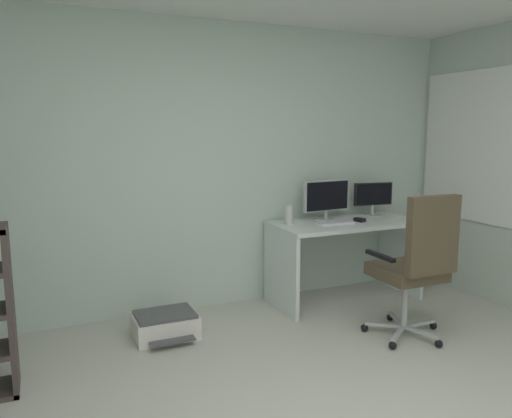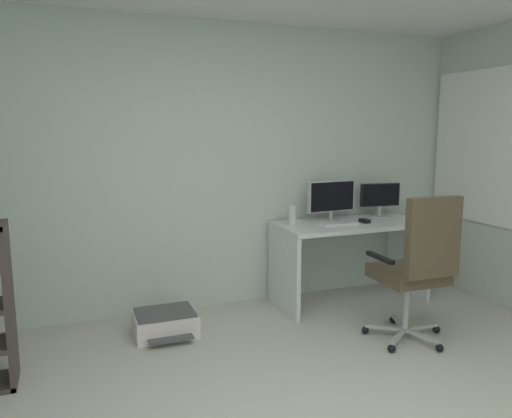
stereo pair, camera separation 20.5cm
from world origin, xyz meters
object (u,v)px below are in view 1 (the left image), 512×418
(keyboard, at_px, (335,223))
(computer_mouse, at_px, (360,220))
(printer, at_px, (165,325))
(desk, at_px, (345,243))
(monitor_secondary, at_px, (373,196))
(desktop_speaker, at_px, (289,215))
(office_chair, at_px, (416,261))
(monitor_main, at_px, (326,197))

(keyboard, height_order, computer_mouse, computer_mouse)
(keyboard, height_order, printer, keyboard)
(desk, height_order, monitor_secondary, monitor_secondary)
(desktop_speaker, distance_m, office_chair, 1.23)
(desktop_speaker, height_order, office_chair, office_chair)
(desk, relative_size, keyboard, 4.05)
(monitor_main, distance_m, desktop_speaker, 0.45)
(desk, height_order, office_chair, office_chair)
(keyboard, distance_m, office_chair, 0.95)
(monitor_main, height_order, office_chair, office_chair)
(desktop_speaker, bearing_deg, desk, -11.41)
(monitor_main, bearing_deg, keyboard, -101.04)
(desk, bearing_deg, monitor_secondary, 20.32)
(monitor_main, relative_size, keyboard, 1.47)
(office_chair, bearing_deg, keyboard, 97.24)
(office_chair, bearing_deg, desk, 87.70)
(monitor_main, relative_size, printer, 1.04)
(desk, height_order, desktop_speaker, desktop_speaker)
(monitor_secondary, bearing_deg, office_chair, -111.86)
(monitor_secondary, height_order, office_chair, office_chair)
(computer_mouse, relative_size, printer, 0.21)
(monitor_secondary, xyz_separation_m, office_chair, (-0.46, -1.16, -0.32))
(keyboard, distance_m, computer_mouse, 0.27)
(computer_mouse, bearing_deg, printer, 170.55)
(computer_mouse, bearing_deg, monitor_main, 123.51)
(keyboard, height_order, office_chair, office_chair)
(computer_mouse, distance_m, printer, 1.99)
(computer_mouse, xyz_separation_m, desktop_speaker, (-0.65, 0.17, 0.07))
(monitor_main, xyz_separation_m, keyboard, (-0.04, -0.22, -0.20))
(keyboard, bearing_deg, desk, 24.35)
(monitor_secondary, bearing_deg, printer, -171.79)
(monitor_main, xyz_separation_m, desktop_speaker, (-0.43, -0.05, -0.13))
(monitor_secondary, bearing_deg, computer_mouse, -144.76)
(monitor_secondary, distance_m, printer, 2.36)
(computer_mouse, bearing_deg, desk, 138.10)
(computer_mouse, xyz_separation_m, printer, (-1.87, -0.09, -0.68))
(computer_mouse, bearing_deg, desktop_speaker, 152.84)
(monitor_secondary, xyz_separation_m, keyboard, (-0.58, -0.22, -0.18))
(computer_mouse, relative_size, office_chair, 0.09)
(keyboard, xyz_separation_m, desktop_speaker, (-0.38, 0.18, 0.07))
(desk, bearing_deg, keyboard, -156.99)
(desk, distance_m, computer_mouse, 0.26)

